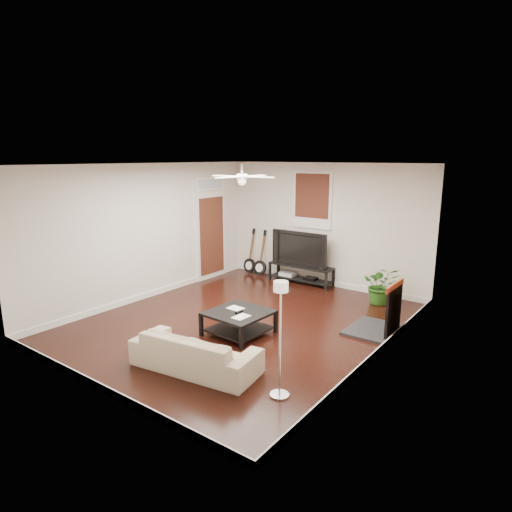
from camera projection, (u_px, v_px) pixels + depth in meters
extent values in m
cube|color=black|center=(243.00, 322.00, 7.96)|extent=(5.00, 6.00, 0.01)
cube|color=white|center=(242.00, 164.00, 7.34)|extent=(5.00, 6.00, 0.01)
cube|color=silver|center=(324.00, 225.00, 10.00)|extent=(5.00, 0.01, 2.80)
cube|color=silver|center=(89.00, 286.00, 5.29)|extent=(5.00, 0.01, 2.80)
cube|color=silver|center=(148.00, 232.00, 9.09)|extent=(0.01, 6.00, 2.80)
cube|color=silver|center=(381.00, 267.00, 6.20)|extent=(0.01, 6.00, 2.80)
cube|color=#AC5A37|center=(403.00, 255.00, 6.99)|extent=(0.02, 2.20, 2.80)
cube|color=black|center=(382.00, 307.00, 7.37)|extent=(0.80, 1.10, 0.92)
cube|color=#401811|center=(312.00, 200.00, 10.03)|extent=(1.00, 0.06, 1.30)
cube|color=white|center=(211.00, 228.00, 10.60)|extent=(0.08, 1.00, 2.50)
cube|color=black|center=(301.00, 274.00, 10.34)|extent=(1.57, 0.42, 0.44)
imported|color=black|center=(302.00, 248.00, 10.22)|extent=(1.41, 0.18, 0.81)
cube|color=black|center=(239.00, 323.00, 7.36)|extent=(0.99, 0.99, 0.40)
imported|color=tan|center=(195.00, 351.00, 6.13)|extent=(1.92, 0.97, 0.54)
imported|color=#265F1B|center=(381.00, 285.00, 8.84)|extent=(0.91, 0.87, 0.79)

